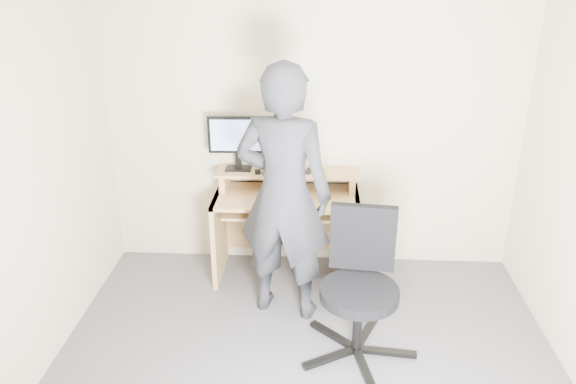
# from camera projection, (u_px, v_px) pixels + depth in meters

# --- Properties ---
(back_wall) EXTENTS (3.50, 0.02, 2.50)m
(back_wall) POSITION_uv_depth(u_px,v_px,m) (312.00, 127.00, 4.71)
(back_wall) COLOR #BDB496
(back_wall) RESTS_ON ground
(desk) EXTENTS (1.20, 0.60, 0.91)m
(desk) POSITION_uv_depth(u_px,v_px,m) (287.00, 213.00, 4.79)
(desk) COLOR tan
(desk) RESTS_ON ground
(monitor) EXTENTS (0.49, 0.14, 0.46)m
(monitor) POSITION_uv_depth(u_px,v_px,m) (237.00, 138.00, 4.63)
(monitor) COLOR black
(monitor) RESTS_ON desk
(external_drive) EXTENTS (0.08, 0.14, 0.20)m
(external_drive) POSITION_uv_depth(u_px,v_px,m) (286.00, 158.00, 4.71)
(external_drive) COLOR black
(external_drive) RESTS_ON desk
(travel_mug) EXTENTS (0.09, 0.09, 0.16)m
(travel_mug) POSITION_uv_depth(u_px,v_px,m) (303.00, 161.00, 4.68)
(travel_mug) COLOR silver
(travel_mug) RESTS_ON desk
(smartphone) EXTENTS (0.11, 0.15, 0.01)m
(smartphone) POSITION_uv_depth(u_px,v_px,m) (308.00, 171.00, 4.69)
(smartphone) COLOR black
(smartphone) RESTS_ON desk
(charger) EXTENTS (0.05, 0.05, 0.03)m
(charger) POSITION_uv_depth(u_px,v_px,m) (258.00, 172.00, 4.64)
(charger) COLOR black
(charger) RESTS_ON desk
(headphones) EXTENTS (0.17, 0.17, 0.06)m
(headphones) POSITION_uv_depth(u_px,v_px,m) (272.00, 167.00, 4.76)
(headphones) COLOR silver
(headphones) RESTS_ON desk
(keyboard) EXTENTS (0.46, 0.18, 0.03)m
(keyboard) POSITION_uv_depth(u_px,v_px,m) (289.00, 209.00, 4.59)
(keyboard) COLOR black
(keyboard) RESTS_ON desk
(mouse) EXTENTS (0.11, 0.09, 0.04)m
(mouse) POSITION_uv_depth(u_px,v_px,m) (324.00, 199.00, 4.52)
(mouse) COLOR black
(mouse) RESTS_ON desk
(office_chair) EXTENTS (0.79, 0.80, 1.01)m
(office_chair) POSITION_uv_depth(u_px,v_px,m) (360.00, 280.00, 3.80)
(office_chair) COLOR black
(office_chair) RESTS_ON ground
(person) EXTENTS (0.80, 0.61, 1.95)m
(person) POSITION_uv_depth(u_px,v_px,m) (284.00, 195.00, 4.07)
(person) COLOR black
(person) RESTS_ON ground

